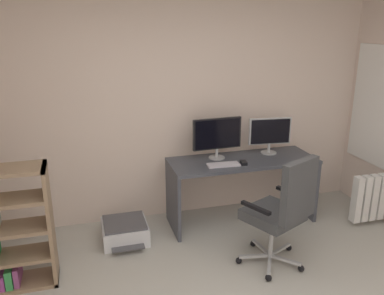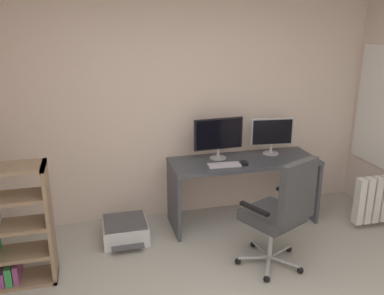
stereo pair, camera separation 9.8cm
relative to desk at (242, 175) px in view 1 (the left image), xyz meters
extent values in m
cube|color=beige|center=(-0.65, 0.46, 0.77)|extent=(4.54, 0.10, 2.65)
cube|color=#42464E|center=(0.00, 0.00, 0.17)|extent=(1.62, 0.59, 0.04)
cube|color=#42464E|center=(-0.79, 0.00, -0.20)|extent=(0.04, 0.57, 0.71)
cube|color=#42464E|center=(0.79, 0.00, -0.20)|extent=(0.04, 0.57, 0.71)
cylinder|color=#B2B5B7|center=(-0.26, 0.12, 0.19)|extent=(0.18, 0.18, 0.01)
cylinder|color=#B2B5B7|center=(-0.26, 0.12, 0.25)|extent=(0.03, 0.03, 0.11)
cube|color=black|center=(-0.26, 0.12, 0.47)|extent=(0.55, 0.07, 0.34)
cube|color=black|center=(-0.26, 0.10, 0.47)|extent=(0.51, 0.03, 0.31)
cylinder|color=#B2B5B7|center=(0.37, 0.12, 0.19)|extent=(0.18, 0.18, 0.01)
cylinder|color=#B2B5B7|center=(0.37, 0.12, 0.25)|extent=(0.03, 0.03, 0.11)
cube|color=#B7BABC|center=(0.37, 0.12, 0.45)|extent=(0.49, 0.09, 0.30)
cube|color=black|center=(0.37, 0.10, 0.45)|extent=(0.45, 0.05, 0.28)
cube|color=silver|center=(-0.28, -0.13, 0.20)|extent=(0.35, 0.15, 0.02)
cube|color=black|center=(-0.05, -0.15, 0.20)|extent=(0.07, 0.11, 0.03)
cube|color=#B7BABC|center=(0.08, -0.79, -0.48)|extent=(0.29, 0.16, 0.02)
sphere|color=black|center=(0.22, -0.73, -0.52)|extent=(0.06, 0.06, 0.06)
cube|color=#B7BABC|center=(-0.07, -0.71, -0.48)|extent=(0.07, 0.30, 0.02)
sphere|color=black|center=(-0.09, -0.56, -0.52)|extent=(0.06, 0.06, 0.06)
cube|color=#B7BABC|center=(-0.20, -0.83, -0.48)|extent=(0.30, 0.09, 0.02)
sphere|color=black|center=(-0.35, -0.80, -0.52)|extent=(0.06, 0.06, 0.06)
cube|color=#B7BABC|center=(-0.13, -0.99, -0.48)|extent=(0.17, 0.28, 0.02)
sphere|color=black|center=(-0.20, -1.12, -0.52)|extent=(0.06, 0.06, 0.06)
cube|color=#B7BABC|center=(0.05, -0.97, -0.48)|extent=(0.23, 0.24, 0.02)
sphere|color=black|center=(0.15, -1.08, -0.52)|extent=(0.06, 0.06, 0.06)
cylinder|color=#B7BABC|center=(-0.05, -0.86, -0.30)|extent=(0.04, 0.04, 0.38)
cube|color=#3B3E41|center=(-0.05, -0.86, -0.06)|extent=(0.61, 0.60, 0.10)
cube|color=#3B3E41|center=(0.05, -1.09, 0.27)|extent=(0.42, 0.25, 0.54)
cube|color=black|center=(-0.28, -0.97, 0.09)|extent=(0.17, 0.30, 0.03)
cube|color=black|center=(0.17, -0.75, 0.09)|extent=(0.17, 0.30, 0.03)
cube|color=#92775B|center=(-2.00, -0.56, -0.02)|extent=(0.03, 0.30, 1.07)
cube|color=#92775B|center=(-2.35, -0.56, -0.54)|extent=(0.74, 0.30, 0.03)
cube|color=#92775B|center=(-2.35, -0.56, -0.28)|extent=(0.68, 0.30, 0.03)
cube|color=#92775B|center=(-2.35, -0.56, -0.02)|extent=(0.68, 0.30, 0.03)
cube|color=#92775B|center=(-2.35, -0.56, 0.24)|extent=(0.68, 0.30, 0.03)
cube|color=#96408E|center=(-2.42, -0.56, -0.46)|extent=(0.04, 0.27, 0.13)
cube|color=green|center=(-2.37, -0.57, -0.44)|extent=(0.06, 0.26, 0.17)
cube|color=#944882|center=(-2.31, -0.55, -0.44)|extent=(0.04, 0.26, 0.17)
cube|color=silver|center=(-1.33, -0.08, -0.46)|extent=(0.46, 0.44, 0.19)
cube|color=#4C4C51|center=(-1.33, -0.08, -0.35)|extent=(0.42, 0.40, 0.02)
cube|color=#4C4C51|center=(-1.33, -0.34, -0.50)|extent=(0.32, 0.10, 0.01)
cube|color=white|center=(1.16, -0.48, -0.23)|extent=(0.08, 0.10, 0.53)
cube|color=white|center=(1.26, -0.48, -0.23)|extent=(0.08, 0.10, 0.53)
cube|color=white|center=(1.37, -0.48, -0.23)|extent=(0.08, 0.10, 0.53)
cube|color=white|center=(1.47, -0.48, -0.23)|extent=(0.08, 0.10, 0.53)
camera|label=1|loc=(-1.67, -3.81, 1.63)|focal=37.20mm
camera|label=2|loc=(-1.57, -3.84, 1.63)|focal=37.20mm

